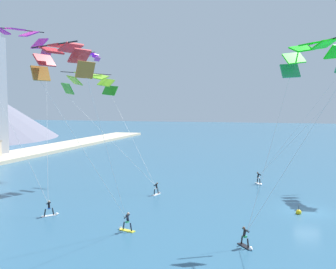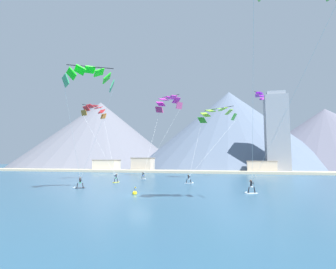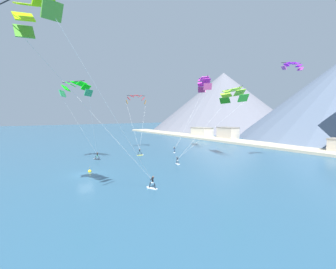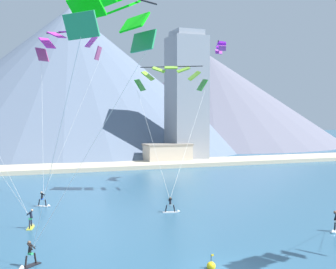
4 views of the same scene
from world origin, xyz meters
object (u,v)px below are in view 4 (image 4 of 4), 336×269
object	(u,v)px
kitesurfer_near_lead	(44,202)
parafoil_kite_near_lead	(69,42)
kitesurfer_mid_center	(31,222)
race_marker_buoy	(211,266)
kitesurfer_far_right	(336,225)
parafoil_kite_distant_high_outer	(221,46)
kitesurfer_far_left	(28,260)
parafoil_kite_near_trail	(171,76)
parafoil_kite_far_left	(112,16)
kitesurfer_near_trail	(173,208)

from	to	relation	value
kitesurfer_near_lead	parafoil_kite_near_lead	bearing A→B (deg)	59.95
kitesurfer_mid_center	race_marker_buoy	distance (m)	17.68
kitesurfer_far_right	parafoil_kite_distant_high_outer	distance (m)	33.66
parafoil_kite_near_lead	race_marker_buoy	bearing A→B (deg)	-83.05
kitesurfer_far_left	kitesurfer_far_right	size ratio (longest dim) A/B	0.95
kitesurfer_far_right	parafoil_kite_near_trail	world-z (taller)	parafoil_kite_near_trail
kitesurfer_mid_center	parafoil_kite_near_lead	world-z (taller)	parafoil_kite_near_lead
parafoil_kite_far_left	kitesurfer_mid_center	bearing A→B (deg)	101.77
parafoil_kite_near_lead	parafoil_kite_near_trail	world-z (taller)	parafoil_kite_near_lead
kitesurfer_near_trail	parafoil_kite_near_lead	size ratio (longest dim) A/B	0.10
parafoil_kite_distant_high_outer	kitesurfer_far_right	bearing A→B (deg)	-98.15
kitesurfer_mid_center	parafoil_kite_far_left	distance (m)	21.36
kitesurfer_near_trail	kitesurfer_far_left	distance (m)	18.73
kitesurfer_near_lead	kitesurfer_near_trail	distance (m)	13.58
kitesurfer_mid_center	parafoil_kite_near_trail	xyz separation A→B (m)	(17.59, 12.29, 13.77)
kitesurfer_far_left	parafoil_kite_far_left	distance (m)	15.93
kitesurfer_near_lead	kitesurfer_far_left	world-z (taller)	kitesurfer_far_left
kitesurfer_near_lead	kitesurfer_far_left	xyz separation A→B (m)	(-3.14, -19.26, 0.01)
parafoil_kite_near_lead	parafoil_kite_distant_high_outer	bearing A→B (deg)	5.59
kitesurfer_mid_center	kitesurfer_far_left	world-z (taller)	kitesurfer_mid_center
parafoil_kite_near_lead	parafoil_kite_far_left	xyz separation A→B (m)	(-2.65, -30.62, -3.03)
kitesurfer_near_trail	parafoil_kite_distant_high_outer	bearing A→B (deg)	49.74
parafoil_kite_far_left	race_marker_buoy	bearing A→B (deg)	3.60
parafoil_kite_far_left	kitesurfer_far_left	bearing A→B (deg)	131.72
kitesurfer_far_left	parafoil_kite_far_left	size ratio (longest dim) A/B	0.11
kitesurfer_near_trail	parafoil_kite_distant_high_outer	size ratio (longest dim) A/B	0.42
kitesurfer_far_left	parafoil_kite_near_lead	size ratio (longest dim) A/B	0.09
parafoil_kite_near_trail	race_marker_buoy	world-z (taller)	parafoil_kite_near_trail
race_marker_buoy	kitesurfer_mid_center	bearing A→B (deg)	122.60
kitesurfer_near_trail	kitesurfer_near_lead	bearing A→B (deg)	146.85
kitesurfer_near_trail	parafoil_kite_near_trail	distance (m)	18.12
kitesurfer_far_right	parafoil_kite_distant_high_outer	world-z (taller)	parafoil_kite_distant_high_outer
kitesurfer_mid_center	kitesurfer_far_left	xyz separation A→B (m)	(-1.09, -10.50, -0.02)
kitesurfer_far_left	kitesurfer_near_trail	bearing A→B (deg)	39.20
parafoil_kite_far_left	race_marker_buoy	xyz separation A→B (m)	(6.34, 0.40, -14.88)
kitesurfer_far_left	parafoil_kite_distant_high_outer	distance (m)	43.73
kitesurfer_mid_center	kitesurfer_far_right	bearing A→B (deg)	-24.40
kitesurfer_near_trail	kitesurfer_mid_center	xyz separation A→B (m)	(-13.42, -1.34, 0.05)
parafoil_kite_far_left	parafoil_kite_near_lead	bearing A→B (deg)	85.05
parafoil_kite_near_lead	race_marker_buoy	world-z (taller)	parafoil_kite_near_lead
race_marker_buoy	parafoil_kite_near_lead	bearing A→B (deg)	96.95
parafoil_kite_distant_high_outer	race_marker_buoy	world-z (taller)	parafoil_kite_distant_high_outer
kitesurfer_far_left	parafoil_kite_far_left	xyz separation A→B (m)	(4.28, -4.80, 14.58)
kitesurfer_near_trail	kitesurfer_far_left	world-z (taller)	kitesurfer_far_left
parafoil_kite_near_lead	parafoil_kite_near_trail	xyz separation A→B (m)	(11.75, -3.03, -3.81)
kitesurfer_mid_center	parafoil_kite_distant_high_outer	size ratio (longest dim) A/B	0.42
kitesurfer_far_left	kitesurfer_far_right	world-z (taller)	kitesurfer_far_right
kitesurfer_near_lead	kitesurfer_mid_center	world-z (taller)	kitesurfer_mid_center
kitesurfer_far_right	kitesurfer_near_lead	bearing A→B (deg)	137.52
kitesurfer_far_left	parafoil_kite_far_left	bearing A→B (deg)	-48.28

